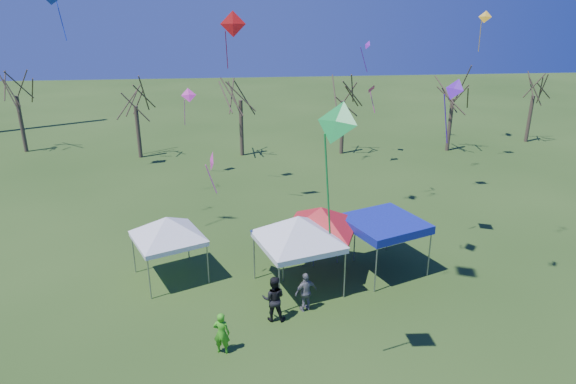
{
  "coord_description": "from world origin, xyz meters",
  "views": [
    {
      "loc": [
        -2.82,
        -17.28,
        12.33
      ],
      "look_at": [
        -0.71,
        3.0,
        4.63
      ],
      "focal_mm": 32.0,
      "sensor_mm": 36.0,
      "label": 1
    }
  ],
  "objects_px": {
    "tree_0": "(12,75)",
    "tent_blue": "(384,224)",
    "tent_white_mid": "(298,221)",
    "person_dark": "(274,299)",
    "tree_4": "(455,80)",
    "person_green": "(222,333)",
    "tree_3": "(344,81)",
    "person_grey": "(306,292)",
    "tree_2": "(240,79)",
    "tent_white_west": "(167,221)",
    "tree_5": "(536,79)",
    "tent_red": "(321,212)",
    "tree_1": "(134,87)"
  },
  "relations": [
    {
      "from": "tree_1",
      "to": "tree_5",
      "type": "bearing_deg",
      "value": 2.35
    },
    {
      "from": "tree_1",
      "to": "tent_white_west",
      "type": "distance_m",
      "value": 20.98
    },
    {
      "from": "tree_4",
      "to": "tree_2",
      "type": "bearing_deg",
      "value": 178.78
    },
    {
      "from": "tent_white_west",
      "to": "tree_1",
      "type": "bearing_deg",
      "value": 103.0
    },
    {
      "from": "tent_white_west",
      "to": "tent_blue",
      "type": "relative_size",
      "value": 0.89
    },
    {
      "from": "tree_1",
      "to": "person_green",
      "type": "bearing_deg",
      "value": -74.62
    },
    {
      "from": "tree_3",
      "to": "person_dark",
      "type": "bearing_deg",
      "value": -107.88
    },
    {
      "from": "tent_red",
      "to": "tent_blue",
      "type": "xyz_separation_m",
      "value": [
        2.99,
        -0.18,
        -0.7
      ]
    },
    {
      "from": "tent_white_mid",
      "to": "person_green",
      "type": "height_order",
      "value": "tent_white_mid"
    },
    {
      "from": "tree_2",
      "to": "tree_3",
      "type": "xyz_separation_m",
      "value": [
        8.4,
        -0.33,
        -0.21
      ]
    },
    {
      "from": "tree_2",
      "to": "tent_blue",
      "type": "bearing_deg",
      "value": -72.58
    },
    {
      "from": "person_grey",
      "to": "tent_white_mid",
      "type": "bearing_deg",
      "value": -108.76
    },
    {
      "from": "tent_red",
      "to": "tent_white_mid",
      "type": "bearing_deg",
      "value": -130.4
    },
    {
      "from": "tent_red",
      "to": "person_green",
      "type": "bearing_deg",
      "value": -128.82
    },
    {
      "from": "tree_0",
      "to": "tree_2",
      "type": "relative_size",
      "value": 1.03
    },
    {
      "from": "tent_red",
      "to": "person_grey",
      "type": "xyz_separation_m",
      "value": [
        -1.14,
        -3.28,
        -2.21
      ]
    },
    {
      "from": "tree_2",
      "to": "tent_red",
      "type": "xyz_separation_m",
      "value": [
        3.34,
        -20.02,
        -3.21
      ]
    },
    {
      "from": "tent_blue",
      "to": "tree_5",
      "type": "bearing_deg",
      "value": 47.93
    },
    {
      "from": "tree_5",
      "to": "person_dark",
      "type": "bearing_deg",
      "value": -134.72
    },
    {
      "from": "tree_5",
      "to": "tent_red",
      "type": "distance_m",
      "value": 31.55
    },
    {
      "from": "tree_3",
      "to": "tent_red",
      "type": "bearing_deg",
      "value": -104.41
    },
    {
      "from": "tree_1",
      "to": "tent_white_west",
      "type": "relative_size",
      "value": 1.99
    },
    {
      "from": "tent_white_west",
      "to": "tent_blue",
      "type": "distance_m",
      "value": 10.08
    },
    {
      "from": "tent_white_mid",
      "to": "tent_red",
      "type": "xyz_separation_m",
      "value": [
        1.25,
        1.47,
        -0.22
      ]
    },
    {
      "from": "tree_2",
      "to": "person_grey",
      "type": "height_order",
      "value": "tree_2"
    },
    {
      "from": "tree_4",
      "to": "person_green",
      "type": "xyz_separation_m",
      "value": [
        -18.97,
        -25.35,
        -5.22
      ]
    },
    {
      "from": "tree_3",
      "to": "tent_blue",
      "type": "distance_m",
      "value": 20.31
    },
    {
      "from": "tent_red",
      "to": "person_green",
      "type": "xyz_separation_m",
      "value": [
        -4.59,
        -5.71,
        -2.24
      ]
    },
    {
      "from": "tree_5",
      "to": "person_dark",
      "type": "height_order",
      "value": "tree_5"
    },
    {
      "from": "tent_white_mid",
      "to": "person_grey",
      "type": "height_order",
      "value": "tent_white_mid"
    },
    {
      "from": "tent_white_west",
      "to": "person_dark",
      "type": "height_order",
      "value": "tent_white_west"
    },
    {
      "from": "person_green",
      "to": "tree_3",
      "type": "bearing_deg",
      "value": -96.58
    },
    {
      "from": "tent_white_west",
      "to": "tent_red",
      "type": "distance_m",
      "value": 7.07
    },
    {
      "from": "tree_3",
      "to": "person_grey",
      "type": "bearing_deg",
      "value": -105.1
    },
    {
      "from": "tree_0",
      "to": "tent_white_west",
      "type": "xyz_separation_m",
      "value": [
        14.75,
        -22.98,
        -3.59
      ]
    },
    {
      "from": "tent_white_west",
      "to": "person_dark",
      "type": "bearing_deg",
      "value": -40.39
    },
    {
      "from": "tree_2",
      "to": "tent_blue",
      "type": "height_order",
      "value": "tree_2"
    },
    {
      "from": "tree_1",
      "to": "person_grey",
      "type": "xyz_separation_m",
      "value": [
        10.6,
        -23.57,
        -4.92
      ]
    },
    {
      "from": "tree_0",
      "to": "tent_blue",
      "type": "height_order",
      "value": "tree_0"
    },
    {
      "from": "tree_0",
      "to": "tent_red",
      "type": "xyz_separation_m",
      "value": [
        21.82,
        -23.02,
        -3.41
      ]
    },
    {
      "from": "tree_0",
      "to": "tent_white_west",
      "type": "relative_size",
      "value": 2.22
    },
    {
      "from": "person_grey",
      "to": "person_dark",
      "type": "distance_m",
      "value": 1.49
    },
    {
      "from": "tree_0",
      "to": "tree_5",
      "type": "height_order",
      "value": "tree_0"
    },
    {
      "from": "tent_red",
      "to": "tree_5",
      "type": "bearing_deg",
      "value": 43.66
    },
    {
      "from": "tent_white_mid",
      "to": "person_dark",
      "type": "height_order",
      "value": "tent_white_mid"
    },
    {
      "from": "person_green",
      "to": "tree_4",
      "type": "bearing_deg",
      "value": -112.59
    },
    {
      "from": "tree_4",
      "to": "tent_white_mid",
      "type": "relative_size",
      "value": 1.78
    },
    {
      "from": "tent_red",
      "to": "person_green",
      "type": "relative_size",
      "value": 2.39
    },
    {
      "from": "tree_2",
      "to": "person_dark",
      "type": "bearing_deg",
      "value": -88.04
    },
    {
      "from": "tree_4",
      "to": "tent_red",
      "type": "relative_size",
      "value": 1.96
    }
  ]
}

